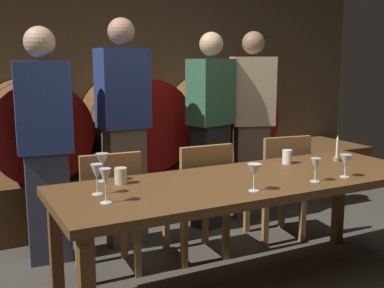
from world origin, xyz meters
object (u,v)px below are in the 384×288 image
object	(u,v)px
wine_barrel_right	(220,116)
dining_table	(247,190)
wine_glass_center_right	(254,171)
chair_center	(200,196)
wine_glass_right	(316,165)
guest_far_right	(252,124)
wine_glass_far_left	(105,178)
wine_glass_far_right	(345,161)
chair_right	(279,182)
guest_far_left	(45,144)
cup_right	(287,157)
cup_left	(121,176)
guest_center_right	(211,129)
wine_barrel_left	(33,128)
wine_glass_left	(97,173)
chair_left	(108,208)
candle_center	(337,154)
guest_center_left	(124,131)
wine_barrel_center	(133,121)
wine_glass_center_left	(102,161)

from	to	relation	value
wine_barrel_right	dining_table	distance (m)	2.11
dining_table	wine_glass_center_right	world-z (taller)	wine_glass_center_right
chair_center	wine_glass_right	xyz separation A→B (m)	(0.33, -0.84, 0.37)
guest_far_right	wine_glass_far_left	size ratio (longest dim) A/B	9.41
wine_barrel_right	wine_glass_far_left	bearing A→B (deg)	-133.11
chair_center	guest_far_right	xyz separation A→B (m)	(0.88, 0.64, 0.39)
wine_glass_far_right	chair_right	bearing A→B (deg)	78.50
guest_far_left	cup_right	xyz separation A→B (m)	(1.50, -0.86, -0.08)
chair_center	cup_left	distance (m)	0.86
guest_far_left	wine_glass_far_left	distance (m)	1.17
dining_table	guest_center_right	size ratio (longest dim) A/B	1.41
guest_center_right	guest_far_right	xyz separation A→B (m)	(0.46, 0.05, 0.01)
wine_barrel_left	wine_glass_far_left	size ratio (longest dim) A/B	5.00
wine_glass_left	wine_glass_right	xyz separation A→B (m)	(1.24, -0.34, -0.02)
chair_left	guest_far_left	bearing A→B (deg)	-52.06
guest_far_right	chair_left	bearing A→B (deg)	39.70
dining_table	candle_center	xyz separation A→B (m)	(0.86, 0.13, 0.12)
wine_barrel_left	chair_center	distance (m)	1.65
chair_center	wine_glass_center_right	world-z (taller)	wine_glass_center_right
chair_center	guest_center_right	size ratio (longest dim) A/B	0.52
wine_glass_right	cup_left	xyz separation A→B (m)	(-1.06, 0.49, -0.06)
wine_barrel_left	chair_right	distance (m)	2.16
wine_glass_center_right	cup_right	xyz separation A→B (m)	(0.61, 0.48, -0.07)
guest_center_left	wine_glass_center_right	xyz separation A→B (m)	(0.27, -1.39, -0.05)
wine_barrel_center	wine_glass_right	bearing A→B (deg)	-80.42
wine_glass_left	wine_glass_center_right	world-z (taller)	wine_glass_left
wine_glass_center_right	guest_far_right	bearing A→B (deg)	56.16
chair_left	cup_right	bearing A→B (deg)	165.10
guest_far_left	wine_glass_far_left	size ratio (longest dim) A/B	9.33
candle_center	wine_barrel_center	bearing A→B (deg)	117.25
wine_barrel_left	guest_far_left	bearing A→B (deg)	-93.44
wine_glass_far_left	chair_center	bearing A→B (deg)	36.66
cup_right	wine_glass_left	bearing A→B (deg)	-174.38
wine_barrel_center	guest_center_right	size ratio (longest dim) A/B	0.54
guest_far_right	wine_glass_left	world-z (taller)	guest_far_right
wine_glass_far_left	chair_left	bearing A→B (deg)	72.21
wine_barrel_right	wine_glass_left	distance (m)	2.58
wine_barrel_left	cup_right	xyz separation A→B (m)	(1.45, -1.66, -0.09)
candle_center	wine_glass_center_left	bearing A→B (deg)	172.89
chair_left	wine_glass_center_right	bearing A→B (deg)	127.06
candle_center	cup_left	world-z (taller)	candle_center
wine_barrel_left	wine_glass_right	distance (m)	2.50
chair_right	wine_glass_far_left	bearing A→B (deg)	31.71
candle_center	chair_center	bearing A→B (deg)	152.33
wine_barrel_right	chair_center	world-z (taller)	wine_barrel_right
cup_right	wine_glass_far_right	bearing A→B (deg)	-80.90
guest_center_left	wine_glass_center_right	distance (m)	1.42
wine_glass_center_left	wine_glass_center_right	world-z (taller)	wine_glass_center_left
wine_glass_center_left	wine_glass_center_right	xyz separation A→B (m)	(0.69, -0.59, -0.01)
guest_center_right	guest_far_right	world-z (taller)	guest_far_right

